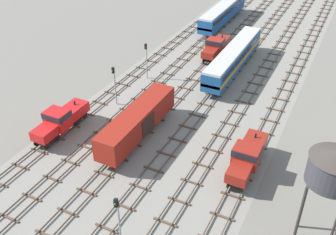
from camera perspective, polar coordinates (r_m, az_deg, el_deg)
The scene contains 18 objects.
ground_plane at distance 54.45m, azimuth 3.55°, elevation 2.59°, with size 480.00×480.00×0.00m, color slate.
ballast_bed at distance 54.45m, azimuth 3.55°, elevation 2.59°, with size 26.10×176.00×0.01m, color gray.
track_far_left at distance 59.67m, azimuth -5.88°, elevation 5.53°, with size 2.40×126.00×0.29m.
track_left at distance 57.66m, azimuth -2.12°, elevation 4.65°, with size 2.40×126.00×0.29m.
track_centre_left at distance 55.93m, azimuth 1.88°, elevation 3.69°, with size 2.40×126.00×0.29m.
track_centre at distance 54.51m, azimuth 6.11°, elevation 2.65°, with size 2.40×126.00×0.29m.
track_centre_right at distance 53.41m, azimuth 10.52°, elevation 1.55°, with size 2.40×126.00×0.29m.
track_right at distance 52.67m, azimuth 15.09°, elevation 0.41°, with size 2.40×126.00×0.29m.
shunter_loco_far_left_nearest at distance 48.29m, azimuth -15.51°, elevation -0.25°, with size 2.74×8.46×3.10m.
shunter_loco_right_near at distance 41.75m, azimuth 11.53°, elevation -5.52°, with size 2.74×8.46×3.10m.
freight_boxcar_centre_left_mid at distance 45.56m, azimuth -4.47°, elevation -0.52°, with size 2.87×14.00×3.60m.
diesel_railcar_centre_midfar at distance 61.78m, azimuth 9.61°, elevation 8.78°, with size 2.96×20.50×3.80m.
shunter_loco_centre_left_far at distance 66.84m, azimuth 7.04°, elevation 10.37°, with size 2.74×8.46×3.10m.
diesel_railcar_left_farther at distance 82.05m, azimuth 8.08°, elevation 15.08°, with size 2.96×20.50×3.80m.
water_tower at distance 31.89m, azimuth 23.10°, elevation -7.03°, with size 4.06×4.06×10.03m.
signal_post_nearest at distance 32.74m, azimuth -7.30°, elevation -14.23°, with size 0.28×0.47×5.86m.
signal_post_near at distance 52.05m, azimuth -7.85°, elevation 5.34°, with size 0.28×0.47×5.71m.
signal_post_mid at distance 58.63m, azimuth -3.19°, elevation 8.94°, with size 0.28×0.47×5.76m.
Camera 1 is at (17.79, 12.60, 27.65)m, focal length 41.58 mm.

